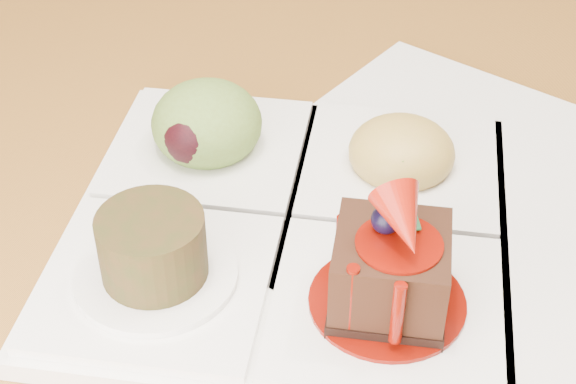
% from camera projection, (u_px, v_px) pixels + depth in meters
% --- Properties ---
extents(sampler_plate, '(0.31, 0.31, 0.10)m').
position_uv_depth(sampler_plate, '(285.00, 209.00, 0.50)').
color(sampler_plate, white).
rests_on(sampler_plate, dining_table).
extents(second_plate, '(0.32, 0.32, 0.01)m').
position_uv_depth(second_plate, '(467.00, 204.00, 0.53)').
color(second_plate, white).
rests_on(second_plate, dining_table).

